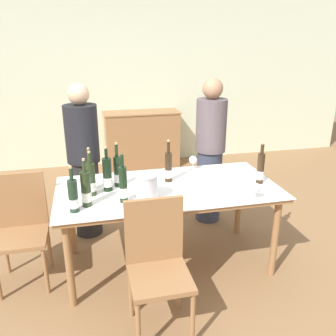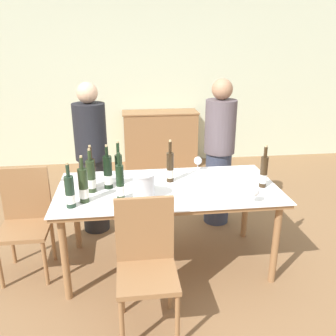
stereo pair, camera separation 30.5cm
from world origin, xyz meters
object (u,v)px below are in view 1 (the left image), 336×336
Objects in this scene: wine_bottle_0 at (168,167)px; wine_bottle_5 at (117,172)px; wine_glass_2 at (193,160)px; wine_bottle_6 at (260,169)px; person_guest_left at (210,152)px; wine_bottle_3 at (86,190)px; chair_left_end at (21,223)px; sideboard_cabinet at (142,139)px; wine_glass_0 at (147,182)px; ice_bucket at (147,186)px; wine_glass_1 at (256,188)px; wine_bottle_4 at (123,185)px; dining_table at (168,195)px; wine_bottle_7 at (107,176)px; chair_near_front at (157,258)px; wine_bottle_1 at (90,176)px; person_host at (84,163)px; wine_bottle_8 at (73,197)px; wine_bottle_2 at (91,180)px.

wine_bottle_0 is 0.99× the size of wine_bottle_5.
wine_bottle_5 is at bearing -162.69° from wine_glass_2.
wine_bottle_6 is 0.23× the size of person_guest_left.
wine_bottle_5 reaches higher than wine_bottle_3.
chair_left_end is 0.58× the size of person_guest_left.
sideboard_cabinet is at bearing 92.81° from wine_glass_2.
sideboard_cabinet is 2.91m from wine_glass_0.
person_guest_left is (1.35, 0.97, -0.09)m from wine_bottle_3.
wine_glass_1 is (0.86, -0.18, -0.02)m from ice_bucket.
wine_bottle_4 is 2.96× the size of wine_glass_1.
wine_bottle_7 is at bearing 174.16° from dining_table.
dining_table is 0.76m from chair_near_front.
wine_bottle_7 is at bearing -14.76° from wine_bottle_1.
ice_bucket is 0.52m from wine_bottle_1.
person_host is at bearing 114.88° from wine_bottle_5.
ice_bucket is 0.81m from wine_glass_2.
wine_bottle_5 is 1.04× the size of wine_bottle_6.
chair_left_end is 2.05m from person_guest_left.
wine_bottle_8 is at bearing -139.92° from wine_bottle_3.
wine_glass_0 is 1.01× the size of wine_glass_1.
wine_glass_2 is (0.31, 0.24, -0.03)m from wine_bottle_0.
chair_near_front reaches higher than wine_glass_0.
chair_near_front is 1.74m from person_guest_left.
wine_bottle_8 reaches higher than ice_bucket.
chair_near_front is at bearing -38.04° from chair_left_end.
ice_bucket is 0.54× the size of wine_bottle_5.
wine_bottle_8 reaches higher than chair_left_end.
wine_glass_0 is (0.32, -0.10, -0.04)m from wine_bottle_7.
wine_bottle_7 is (0.18, 0.26, 0.00)m from wine_bottle_3.
wine_bottle_2 is 1.05× the size of wine_bottle_8.
wine_bottle_3 is 0.98× the size of wine_bottle_4.
person_guest_left is at bearing 19.30° from chair_left_end.
person_guest_left reaches higher than wine_glass_0.
chair_near_front reaches higher than dining_table.
wine_bottle_5 is at bearing 51.55° from wine_bottle_3.
chair_left_end is at bearing 160.83° from wine_bottle_4.
dining_table is 0.85m from wine_bottle_6.
wine_glass_0 is 1.12m from chair_left_end.
chair_left_end is (-1.07, 0.14, -0.33)m from wine_glass_0.
wine_bottle_5 is at bearing 141.07° from wine_glass_0.
wine_bottle_3 reaches higher than wine_bottle_8.
wine_bottle_6 is 0.87m from person_guest_left.
ice_bucket is 1.60× the size of wine_glass_0.
wine_bottle_7 is at bearing 158.96° from wine_glass_1.
wine_bottle_1 is at bearing 172.20° from dining_table.
wine_bottle_1 reaches higher than dining_table.
dining_table is at bearing 42.69° from ice_bucket.
wine_bottle_6 is at bearing 57.90° from wine_glass_1.
wine_glass_1 is at bearing -14.24° from chair_left_end.
sideboard_cabinet is 2.28m from person_host.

